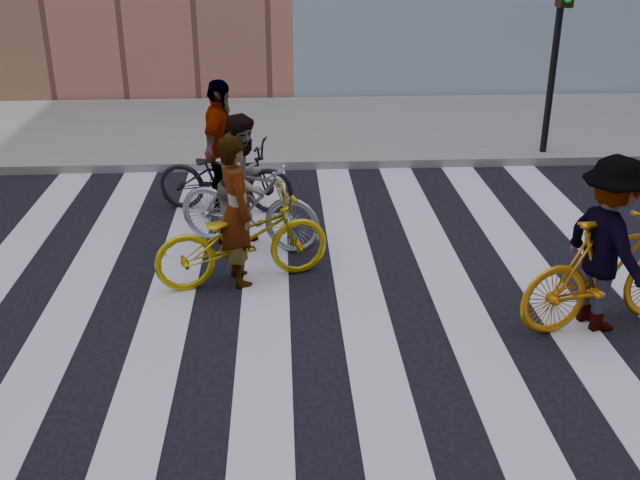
{
  "coord_description": "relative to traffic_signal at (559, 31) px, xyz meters",
  "views": [
    {
      "loc": [
        -0.33,
        -7.4,
        4.08
      ],
      "look_at": [
        0.08,
        0.3,
        0.72
      ],
      "focal_mm": 42.0,
      "sensor_mm": 36.0,
      "label": 1
    }
  ],
  "objects": [
    {
      "name": "bike_silver_mid",
      "position": [
        -5.17,
        -3.54,
        -1.68
      ],
      "size": [
        2.06,
        1.3,
        1.2
      ],
      "primitive_type": "imported",
      "rotation": [
        0.0,
        0.0,
        1.17
      ],
      "color": "#969A9E",
      "rests_on": "ground"
    },
    {
      "name": "bike_yellow_left",
      "position": [
        -5.21,
        -4.56,
        -1.73
      ],
      "size": [
        2.23,
        1.33,
        1.11
      ],
      "primitive_type": "imported",
      "rotation": [
        0.0,
        0.0,
        1.87
      ],
      "color": "#C5A00A",
      "rests_on": "ground"
    },
    {
      "name": "rider_mid",
      "position": [
        -5.22,
        -3.54,
        -1.38
      ],
      "size": [
        0.97,
        1.08,
        1.81
      ],
      "primitive_type": "imported",
      "rotation": [
        0.0,
        0.0,
        1.17
      ],
      "color": "slate",
      "rests_on": "ground"
    },
    {
      "name": "rider_right",
      "position": [
        -1.37,
        -5.83,
        -1.33
      ],
      "size": [
        0.99,
        1.36,
        1.89
      ],
      "primitive_type": "imported",
      "rotation": [
        0.0,
        0.0,
        1.83
      ],
      "color": "slate",
      "rests_on": "ground"
    },
    {
      "name": "rider_rear",
      "position": [
        -5.61,
        -2.17,
        -1.3
      ],
      "size": [
        0.7,
        1.22,
        1.96
      ],
      "primitive_type": "imported",
      "rotation": [
        0.0,
        0.0,
        1.37
      ],
      "color": "slate",
      "rests_on": "ground"
    },
    {
      "name": "rider_left",
      "position": [
        -5.26,
        -4.56,
        -1.37
      ],
      "size": [
        0.61,
        0.76,
        1.81
      ],
      "primitive_type": "imported",
      "rotation": [
        0.0,
        0.0,
        1.87
      ],
      "color": "slate",
      "rests_on": "ground"
    },
    {
      "name": "sidewalk_far",
      "position": [
        -4.4,
        2.18,
        -2.2
      ],
      "size": [
        100.0,
        5.0,
        0.15
      ],
      "primitive_type": "cube",
      "color": "gray",
      "rests_on": "ground"
    },
    {
      "name": "traffic_signal",
      "position": [
        0.0,
        0.0,
        0.0
      ],
      "size": [
        0.22,
        0.42,
        3.33
      ],
      "color": "black",
      "rests_on": "ground"
    },
    {
      "name": "bike_dark_rear",
      "position": [
        -5.56,
        -2.17,
        -1.74
      ],
      "size": [
        2.15,
        1.11,
        1.08
      ],
      "primitive_type": "imported",
      "rotation": [
        0.0,
        0.0,
        1.37
      ],
      "color": "black",
      "rests_on": "ground"
    },
    {
      "name": "zebra_crosswalk",
      "position": [
        -4.4,
        -5.32,
        -2.27
      ],
      "size": [
        8.25,
        10.0,
        0.01
      ],
      "color": "silver",
      "rests_on": "ground"
    },
    {
      "name": "bike_yellow_right",
      "position": [
        -1.32,
        -5.83,
        -1.66
      ],
      "size": [
        2.15,
        1.09,
        1.24
      ],
      "primitive_type": "imported",
      "rotation": [
        0.0,
        0.0,
        1.83
      ],
      "color": "orange",
      "rests_on": "ground"
    },
    {
      "name": "ground",
      "position": [
        -4.4,
        -5.32,
        -2.28
      ],
      "size": [
        100.0,
        100.0,
        0.0
      ],
      "primitive_type": "plane",
      "color": "black",
      "rests_on": "ground"
    }
  ]
}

